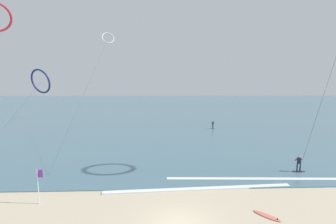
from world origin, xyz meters
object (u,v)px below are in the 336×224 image
object	(u,v)px
surfer_charcoal	(299,165)
beach_flag	(39,181)
kite_ivory	(108,38)
surfer_teal	(213,125)
kite_navy	(40,81)
surfboard_spare	(267,216)

from	to	relation	value
surfer_charcoal	beach_flag	bearing A→B (deg)	-150.23
kite_ivory	beach_flag	bearing A→B (deg)	-105.94
surfer_teal	beach_flag	bearing A→B (deg)	141.36
kite_navy	kite_ivory	bearing A→B (deg)	-76.99
surfer_charcoal	surfer_teal	size ratio (longest dim) A/B	1.00
surfboard_spare	beach_flag	size ratio (longest dim) A/B	0.65
kite_ivory	surfboard_spare	bearing A→B (deg)	-88.16
kite_navy	surfboard_spare	world-z (taller)	kite_navy
kite_navy	surfboard_spare	xyz separation A→B (m)	(26.02, -22.41, -9.58)
surfer_teal	surfboard_spare	bearing A→B (deg)	168.70
surfer_teal	kite_navy	xyz separation A→B (m)	(-29.71, -9.71, 8.80)
surfer_charcoal	surfer_teal	xyz separation A→B (m)	(-3.29, 24.30, 0.00)
surfer_charcoal	kite_ivory	world-z (taller)	kite_ivory
surfer_charcoal	beach_flag	distance (m)	23.99
surfer_charcoal	beach_flag	size ratio (longest dim) A/B	0.63
surfboard_spare	kite_ivory	bearing A→B (deg)	113.54
surfer_charcoal	surfboard_spare	xyz separation A→B (m)	(-6.97, -7.82, -0.78)
surfer_teal	surfboard_spare	size ratio (longest dim) A/B	0.96
surfer_teal	kite_navy	distance (m)	32.47
surfer_charcoal	surfboard_spare	distance (m)	10.50
kite_ivory	surfer_teal	bearing A→B (deg)	-54.70
surfboard_spare	beach_flag	distance (m)	16.61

